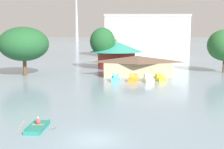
# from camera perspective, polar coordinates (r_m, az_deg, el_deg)

# --- Properties ---
(ground_plane) EXTENTS (2000.00, 2000.00, 0.00)m
(ground_plane) POSITION_cam_1_polar(r_m,az_deg,el_deg) (23.45, -3.61, -13.23)
(ground_plane) COLOR gray
(rowboat_with_rower) EXTENTS (3.38, 3.43, 1.21)m
(rowboat_with_rower) POSITION_cam_1_polar(r_m,az_deg,el_deg) (26.65, -15.06, -10.36)
(rowboat_with_rower) COLOR #237A6B
(rowboat_with_rower) RESTS_ON ground
(pedal_boat_cyan) EXTENTS (1.50, 2.73, 1.76)m
(pedal_boat_cyan) POSITION_cam_1_polar(r_m,az_deg,el_deg) (51.12, 0.72, -0.80)
(pedal_boat_cyan) COLOR #4CB7CC
(pedal_boat_cyan) RESTS_ON ground
(pedal_boat_orange) EXTENTS (2.19, 2.86, 1.43)m
(pedal_boat_orange) POSITION_cam_1_polar(r_m,az_deg,el_deg) (51.18, 4.41, -0.88)
(pedal_boat_orange) COLOR orange
(pedal_boat_orange) RESTS_ON ground
(pedal_boat_white) EXTENTS (1.89, 2.62, 1.50)m
(pedal_boat_white) POSITION_cam_1_polar(r_m,az_deg,el_deg) (51.24, 7.47, -0.86)
(pedal_boat_white) COLOR white
(pedal_boat_white) RESTS_ON ground
(pedal_boat_yellow) EXTENTS (2.21, 2.83, 1.58)m
(pedal_boat_yellow) POSITION_cam_1_polar(r_m,az_deg,el_deg) (52.99, 9.81, -0.71)
(pedal_boat_yellow) COLOR yellow
(pedal_boat_yellow) RESTS_ON ground
(boathouse) EXTENTS (14.86, 6.64, 4.23)m
(boathouse) POSITION_cam_1_polar(r_m,az_deg,el_deg) (58.32, 5.16, 1.90)
(boathouse) COLOR tan
(boathouse) RESTS_ON ground
(green_roof_pavilion) EXTENTS (13.63, 13.63, 7.60)m
(green_roof_pavilion) POSITION_cam_1_polar(r_m,az_deg,el_deg) (71.29, 0.92, 4.55)
(green_roof_pavilion) COLOR #993328
(green_roof_pavilion) RESTS_ON ground
(shoreline_tree_tall_left) EXTENTS (10.32, 10.32, 10.20)m
(shoreline_tree_tall_left) POSITION_cam_1_polar(r_m,az_deg,el_deg) (60.90, -17.67, 5.99)
(shoreline_tree_tall_left) COLOR brown
(shoreline_tree_tall_left) RESTS_ON ground
(shoreline_tree_mid) EXTENTS (6.27, 6.27, 10.31)m
(shoreline_tree_mid) POSITION_cam_1_polar(r_m,az_deg,el_deg) (69.38, -1.95, 6.78)
(shoreline_tree_mid) COLOR brown
(shoreline_tree_mid) RESTS_ON ground
(background_building_block) EXTENTS (32.40, 13.23, 16.12)m
(background_building_block) POSITION_cam_1_polar(r_m,az_deg,el_deg) (111.06, 6.90, 7.86)
(background_building_block) COLOR silver
(background_building_block) RESTS_ON ground
(distant_broadcast_tower) EXTENTS (8.06, 8.06, 140.93)m
(distant_broadcast_tower) POSITION_cam_1_polar(r_m,az_deg,el_deg) (416.78, -7.37, 14.92)
(distant_broadcast_tower) COLOR #B7BCC6
(distant_broadcast_tower) RESTS_ON ground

